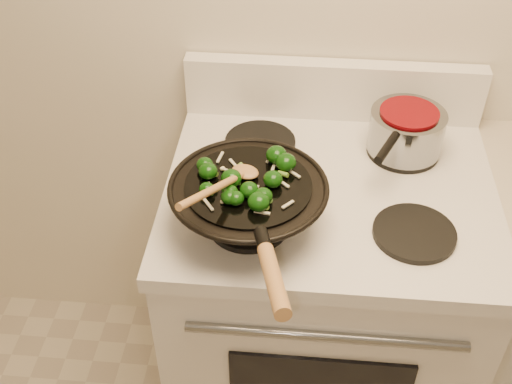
{
  "coord_description": "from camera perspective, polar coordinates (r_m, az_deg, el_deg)",
  "views": [
    {
      "loc": [
        -0.19,
        0.0,
        1.9
      ],
      "look_at": [
        -0.28,
        1.03,
        1.01
      ],
      "focal_mm": 45.0,
      "sensor_mm": 36.0,
      "label": 1
    }
  ],
  "objects": [
    {
      "name": "wok",
      "position": [
        1.36,
        -0.65,
        -0.92
      ],
      "size": [
        0.34,
        0.56,
        0.18
      ],
      "color": "black",
      "rests_on": "stove"
    },
    {
      "name": "saucepan",
      "position": [
        1.62,
        13.2,
        5.35
      ],
      "size": [
        0.19,
        0.28,
        0.11
      ],
      "color": "gray",
      "rests_on": "stove"
    },
    {
      "name": "wooden_spoon",
      "position": [
        1.29,
        -2.52,
        0.95
      ],
      "size": [
        0.14,
        0.26,
        0.11
      ],
      "color": "#AF7B44",
      "rests_on": "wok"
    },
    {
      "name": "stove",
      "position": [
        1.85,
        5.58,
        -10.12
      ],
      "size": [
        0.78,
        0.67,
        1.08
      ],
      "color": "white",
      "rests_on": "ground"
    },
    {
      "name": "stirfry",
      "position": [
        1.32,
        -0.69,
        1.08
      ],
      "size": [
        0.22,
        0.21,
        0.04
      ],
      "color": "#0C3508",
      "rests_on": "wok"
    }
  ]
}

